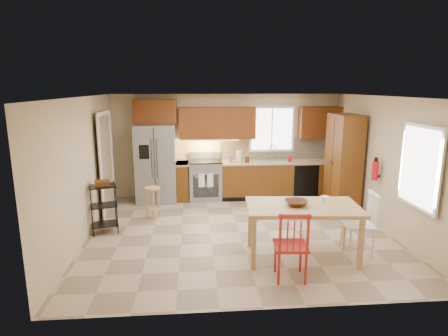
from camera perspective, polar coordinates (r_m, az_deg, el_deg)
floor at (r=7.12m, az=2.30°, el=-9.73°), size 5.50×5.50×0.00m
ceiling at (r=6.60m, az=2.49°, el=10.81°), size 5.50×5.00×0.02m
wall_back at (r=9.20m, az=0.46°, el=3.42°), size 5.50×0.02×2.50m
wall_front at (r=4.37m, az=6.46°, el=-6.77°), size 5.50×0.02×2.50m
wall_left at (r=6.97m, az=-20.65°, el=-0.26°), size 0.02×5.00×2.50m
wall_right at (r=7.60m, az=23.44°, el=0.49°), size 0.02×5.00×2.50m
refrigerator at (r=8.89m, az=-10.29°, el=0.69°), size 0.92×0.75×1.82m
range_stove at (r=9.01m, az=-2.85°, el=-1.90°), size 0.76×0.63×0.92m
base_cabinet_narrow at (r=9.03m, az=-6.34°, el=-2.00°), size 0.30×0.60×0.90m
base_cabinet_run at (r=9.27m, az=8.59°, el=-1.69°), size 2.92×0.60×0.90m
dishwasher at (r=9.15m, az=12.42°, el=-2.04°), size 0.60×0.02×0.78m
backsplash at (r=9.40m, az=8.34°, el=3.02°), size 2.92×0.03×0.55m
upper_over_fridge at (r=8.94m, az=-10.46°, el=8.45°), size 1.00×0.35×0.55m
upper_left_block at (r=8.93m, az=-1.04°, el=6.88°), size 1.80×0.35×0.75m
upper_right_block at (r=9.43m, az=14.41°, el=6.78°), size 1.00×0.35×0.75m
window_back at (r=9.29m, az=7.29°, el=5.90°), size 1.12×0.04×1.12m
sink at (r=9.14m, az=7.52°, el=0.78°), size 0.62×0.46×0.16m
undercab_glow at (r=8.94m, az=-2.94°, el=4.32°), size 1.60×0.30×0.01m
soap_bottle at (r=9.11m, az=10.01°, el=1.52°), size 0.09×0.09×0.19m
paper_towel at (r=8.92m, az=2.27°, el=1.76°), size 0.12×0.12×0.28m
canister_steel at (r=8.90m, az=0.99°, el=1.43°), size 0.11×0.11×0.18m
canister_wood at (r=8.93m, az=3.56°, el=1.30°), size 0.10×0.10×0.14m
pantry at (r=8.56m, az=17.71°, el=0.80°), size 0.50×0.95×2.10m
fire_extinguisher at (r=7.70m, az=22.04°, el=-0.38°), size 0.12×0.12×0.36m
window_right at (r=6.55m, az=27.71°, el=0.13°), size 0.04×1.02×1.32m
doorway at (r=8.22m, az=-17.60°, el=0.36°), size 0.04×0.95×2.10m
dining_table at (r=6.12m, az=11.77°, el=-9.51°), size 1.82×1.13×0.85m
chair_red at (r=5.42m, az=10.15°, el=-11.40°), size 0.52×0.52×1.02m
chair_white at (r=6.46m, az=19.86°, el=-8.00°), size 0.52×0.52×1.02m
table_bowl at (r=5.95m, az=10.94°, el=-5.68°), size 0.38×0.38×0.09m
table_jar at (r=6.18m, az=15.07°, el=-4.87°), size 0.15×0.15×0.17m
bar_stool at (r=7.88m, az=-10.78°, el=-5.22°), size 0.34×0.34×0.66m
utility_cart at (r=7.31m, az=-17.84°, el=-5.82°), size 0.56×0.48×0.94m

